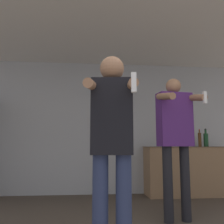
# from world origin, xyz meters

# --- Properties ---
(wall_back) EXTENTS (7.00, 0.06, 2.55)m
(wall_back) POSITION_xyz_m (0.00, 3.42, 1.27)
(wall_back) COLOR #B2B7BC
(wall_back) RESTS_ON ground_plane
(ceiling_slab) EXTENTS (7.00, 3.91, 0.05)m
(ceiling_slab) POSITION_xyz_m (0.00, 1.70, 2.57)
(ceiling_slab) COLOR silver
(ceiling_slab) RESTS_ON wall_back
(counter) EXTENTS (1.52, 0.56, 0.89)m
(counter) POSITION_xyz_m (1.36, 3.13, 0.45)
(counter) COLOR #997551
(counter) RESTS_ON ground_plane
(bottle_tall_gin) EXTENTS (0.09, 0.09, 0.29)m
(bottle_tall_gin) POSITION_xyz_m (1.36, 3.09, 1.01)
(bottle_tall_gin) COLOR maroon
(bottle_tall_gin) RESTS_ON counter
(bottle_clear_vodka) EXTENTS (0.06, 0.06, 0.33)m
(bottle_clear_vodka) POSITION_xyz_m (1.63, 3.09, 1.03)
(bottle_clear_vodka) COLOR #563314
(bottle_clear_vodka) RESTS_ON counter
(bottle_dark_rum) EXTENTS (0.09, 0.09, 0.34)m
(bottle_dark_rum) POSITION_xyz_m (1.75, 3.09, 1.03)
(bottle_dark_rum) COLOR #194723
(bottle_dark_rum) RESTS_ON counter
(person_woman_foreground) EXTENTS (0.44, 0.51, 1.67)m
(person_woman_foreground) POSITION_xyz_m (-0.27, 0.58, 0.96)
(person_woman_foreground) COLOR navy
(person_woman_foreground) RESTS_ON ground_plane
(person_man_side) EXTENTS (0.53, 0.53, 1.77)m
(person_man_side) POSITION_xyz_m (0.63, 1.58, 1.08)
(person_man_side) COLOR black
(person_man_side) RESTS_ON ground_plane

